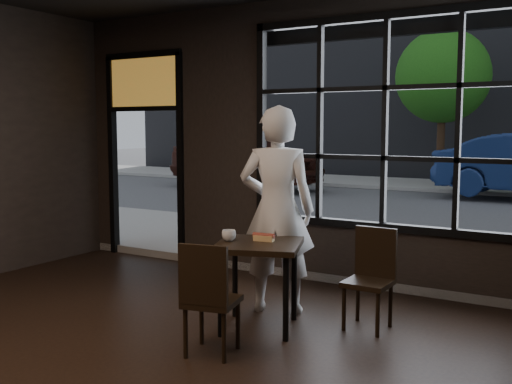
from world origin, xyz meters
The scene contains 10 objects.
window_frame centered at (1.20, 3.50, 1.80)m, with size 3.06×0.12×2.28m, color black.
stained_transom centered at (-2.10, 3.50, 2.35)m, with size 1.20×0.06×0.70m, color orange.
cafe_table centered at (0.68, 1.78, 0.39)m, with size 0.71×0.71×0.77m, color black.
chair_near centered at (0.67, 1.09, 0.45)m, with size 0.39×0.39×0.89m, color black.
chair_window centered at (1.50, 2.25, 0.44)m, with size 0.38×0.38×0.88m, color black.
man centered at (0.57, 2.30, 0.98)m, with size 0.71×0.47×1.96m, color silver.
hotdog centered at (0.69, 1.85, 0.80)m, with size 0.20×0.08×0.06m, color tan, non-canonical shape.
cup centered at (0.42, 1.70, 0.81)m, with size 0.12×0.12×0.10m, color silver.
maroon_car centered at (-5.64, 11.73, 0.87)m, with size 1.81×4.51×1.54m, color #34160F.
tree_left centered at (-0.97, 14.70, 3.15)m, with size 2.62×2.62×4.48m.
Camera 1 is at (3.28, -2.61, 1.77)m, focal length 42.00 mm.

